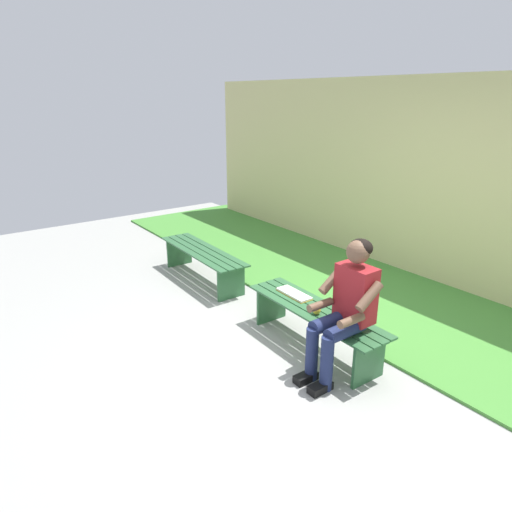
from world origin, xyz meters
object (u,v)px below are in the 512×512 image
Objects in this scene: bench_near at (315,318)px; person_seated at (345,305)px; bench_far at (203,257)px; apple at (317,310)px; book_open at (294,294)px.

bench_near is 1.33× the size of person_seated.
bench_far is at bearing -0.00° from bench_near.
apple is 0.46m from book_open.
bench_far is (2.14, -0.00, 0.00)m from bench_near.
apple reaches higher than book_open.
apple is at bearing -4.32° from person_seated.
apple reaches higher than bench_near.
book_open is (0.82, -0.14, -0.24)m from person_seated.
person_seated is at bearing 171.59° from book_open.
book_open is (-1.78, -0.04, 0.11)m from bench_far.
bench_near is at bearing 174.52° from book_open.
apple is at bearing 141.74° from bench_near.
apple is (0.37, -0.03, -0.21)m from person_seated.
apple is at bearing 167.17° from book_open.
person_seated reaches higher than book_open.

